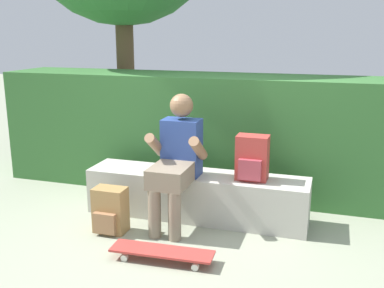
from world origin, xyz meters
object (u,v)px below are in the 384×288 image
object	(u,v)px
backpack_on_bench	(252,159)
backpack_on_ground	(110,211)
skateboard_near_person	(162,252)
person_skater	(177,157)
bench_main	(196,195)

from	to	relation	value
backpack_on_bench	backpack_on_ground	world-z (taller)	backpack_on_bench
skateboard_near_person	person_skater	bearing A→B (deg)	99.97
person_skater	skateboard_near_person	world-z (taller)	person_skater
backpack_on_bench	bench_main	bearing A→B (deg)	178.96
bench_main	backpack_on_bench	size ratio (longest dim) A/B	5.19
bench_main	person_skater	bearing A→B (deg)	-119.74
bench_main	backpack_on_bench	bearing A→B (deg)	-1.04
skateboard_near_person	backpack_on_ground	bearing A→B (deg)	150.34
person_skater	skateboard_near_person	distance (m)	0.89
person_skater	backpack_on_ground	bearing A→B (deg)	-146.24
skateboard_near_person	backpack_on_ground	xyz separation A→B (m)	(-0.62, 0.35, 0.12)
skateboard_near_person	backpack_on_bench	world-z (taller)	backpack_on_bench
backpack_on_ground	skateboard_near_person	bearing A→B (deg)	-29.66
person_skater	bench_main	bearing A→B (deg)	60.26
backpack_on_ground	bench_main	bearing A→B (deg)	41.23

